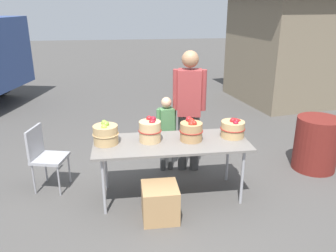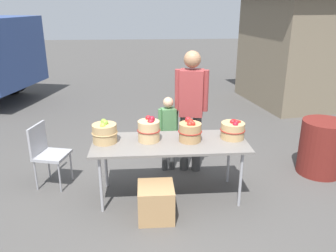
{
  "view_description": "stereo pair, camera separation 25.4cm",
  "coord_description": "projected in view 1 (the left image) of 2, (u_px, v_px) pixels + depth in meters",
  "views": [
    {
      "loc": [
        -0.56,
        -3.83,
        2.36
      ],
      "look_at": [
        0.0,
        0.3,
        0.85
      ],
      "focal_mm": 36.56,
      "sensor_mm": 36.0,
      "label": 1
    },
    {
      "loc": [
        -0.31,
        -3.86,
        2.36
      ],
      "look_at": [
        0.0,
        0.3,
        0.85
      ],
      "focal_mm": 36.56,
      "sensor_mm": 36.0,
      "label": 2
    }
  ],
  "objects": [
    {
      "name": "apple_basket_red_2",
      "position": [
        233.0,
        128.0,
        4.32
      ],
      "size": [
        0.31,
        0.31,
        0.25
      ],
      "color": "tan",
      "rests_on": "market_table"
    },
    {
      "name": "produce_crate",
      "position": [
        160.0,
        202.0,
        3.92
      ],
      "size": [
        0.41,
        0.41,
        0.41
      ],
      "primitive_type": "cube",
      "color": "#A87F51",
      "rests_on": "ground"
    },
    {
      "name": "food_kiosk",
      "position": [
        302.0,
        44.0,
        8.5
      ],
      "size": [
        3.93,
        3.44,
        2.74
      ],
      "rotation": [
        0.0,
        0.0,
        0.17
      ],
      "color": "#726651",
      "rests_on": "ground"
    },
    {
      "name": "child_customer",
      "position": [
        166.0,
        128.0,
        4.92
      ],
      "size": [
        0.29,
        0.19,
        1.12
      ],
      "rotation": [
        0.0,
        0.0,
        3.36
      ],
      "color": "#3F3F3F",
      "rests_on": "ground"
    },
    {
      "name": "market_table",
      "position": [
        171.0,
        145.0,
        4.21
      ],
      "size": [
        1.9,
        0.76,
        0.75
      ],
      "color": "slate",
      "rests_on": "ground"
    },
    {
      "name": "ground_plane",
      "position": [
        171.0,
        195.0,
        4.45
      ],
      "size": [
        40.0,
        40.0,
        0.0
      ],
      "primitive_type": "plane",
      "color": "#474442"
    },
    {
      "name": "trash_barrel",
      "position": [
        316.0,
        144.0,
        5.04
      ],
      "size": [
        0.62,
        0.62,
        0.8
      ],
      "primitive_type": "cylinder",
      "color": "maroon",
      "rests_on": "ground"
    },
    {
      "name": "apple_basket_red_0",
      "position": [
        150.0,
        131.0,
        4.17
      ],
      "size": [
        0.29,
        0.29,
        0.31
      ],
      "color": "tan",
      "rests_on": "market_table"
    },
    {
      "name": "vendor_adult",
      "position": [
        189.0,
        103.0,
        4.79
      ],
      "size": [
        0.46,
        0.3,
        1.76
      ],
      "rotation": [
        0.0,
        0.0,
        2.93
      ],
      "color": "#3F3F3F",
      "rests_on": "ground"
    },
    {
      "name": "apple_basket_green_0",
      "position": [
        106.0,
        134.0,
        4.1
      ],
      "size": [
        0.32,
        0.32,
        0.28
      ],
      "color": "tan",
      "rests_on": "market_table"
    },
    {
      "name": "apple_basket_red_1",
      "position": [
        191.0,
        130.0,
        4.2
      ],
      "size": [
        0.29,
        0.29,
        0.28
      ],
      "color": "#A87F51",
      "rests_on": "market_table"
    },
    {
      "name": "folding_chair",
      "position": [
        44.0,
        153.0,
        4.46
      ],
      "size": [
        0.49,
        0.49,
        0.86
      ],
      "rotation": [
        0.0,
        0.0,
        1.32
      ],
      "color": "#99999E",
      "rests_on": "ground"
    }
  ]
}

